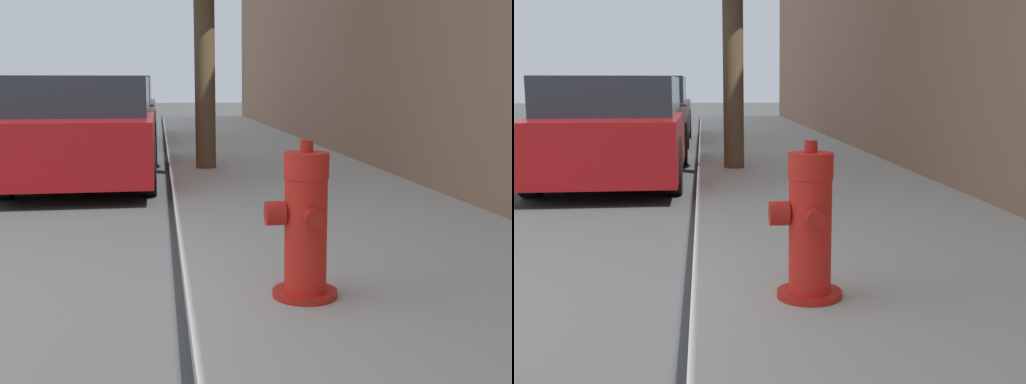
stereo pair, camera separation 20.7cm
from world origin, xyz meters
TOP-DOWN VIEW (x-y plane):
  - sidewalk_slab at (3.29, 0.00)m, footprint 2.86×40.00m
  - fire_hydrant at (2.50, 0.00)m, footprint 0.40×0.41m
  - parked_car_near at (0.78, 5.42)m, footprint 1.80×4.36m
  - parked_car_mid at (0.72, 10.69)m, footprint 1.88×4.14m

SIDE VIEW (x-z plane):
  - sidewalk_slab at x=3.29m, z-range 0.00..0.12m
  - fire_hydrant at x=2.50m, z-range 0.08..0.95m
  - parked_car_near at x=0.78m, z-range -0.01..1.36m
  - parked_car_mid at x=0.72m, z-range -0.02..1.41m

